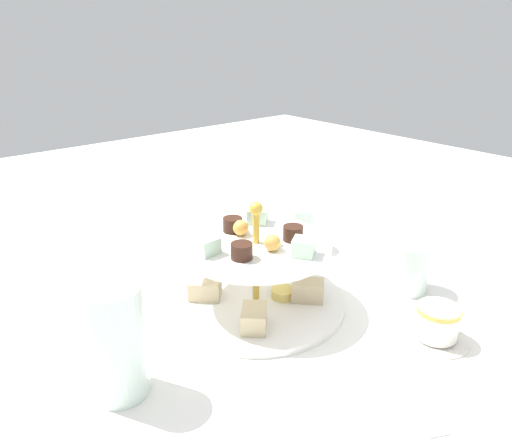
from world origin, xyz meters
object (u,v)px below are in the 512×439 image
tiered_serving_stand (256,276)px  teacup_with_saucer (437,324)px  water_glass_short_left (409,267)px  water_glass_mid_back (300,228)px  butter_knife_left (114,260)px  water_glass_tall_right (116,342)px

tiered_serving_stand → teacup_with_saucer: size_ratio=3.00×
tiered_serving_stand → teacup_with_saucer: (0.13, -0.23, -0.02)m
water_glass_short_left → teacup_with_saucer: water_glass_short_left is taller
water_glass_mid_back → butter_knife_left: bearing=149.5°
tiered_serving_stand → water_glass_tall_right: tiered_serving_stand is taller
water_glass_tall_right → water_glass_mid_back: bearing=18.4°
water_glass_tall_right → tiered_serving_stand: bearing=10.2°
water_glass_short_left → teacup_with_saucer: bearing=-130.3°
water_glass_tall_right → water_glass_short_left: bearing=-9.8°
tiered_serving_stand → butter_knife_left: (-0.10, 0.28, -0.05)m
tiered_serving_stand → water_glass_short_left: tiered_serving_stand is taller
butter_knife_left → water_glass_mid_back: bearing=124.2°
water_glass_short_left → teacup_with_saucer: 0.14m
water_glass_tall_right → water_glass_mid_back: 0.47m
water_glass_short_left → butter_knife_left: bearing=128.2°
water_glass_tall_right → butter_knife_left: 0.36m
water_glass_tall_right → water_glass_mid_back: size_ratio=1.70×
teacup_with_saucer → water_glass_mid_back: size_ratio=1.11×
teacup_with_saucer → butter_knife_left: size_ratio=0.53×
tiered_serving_stand → water_glass_mid_back: bearing=27.6°
water_glass_short_left → butter_knife_left: water_glass_short_left is taller
water_glass_tall_right → teacup_with_saucer: water_glass_tall_right is taller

